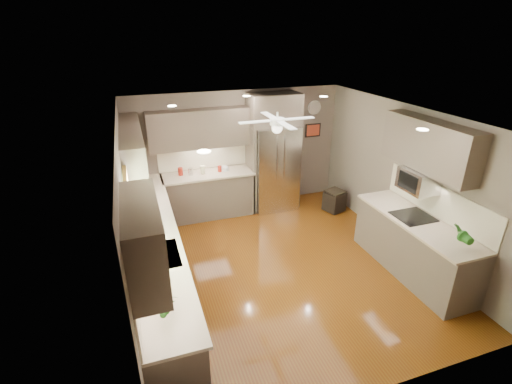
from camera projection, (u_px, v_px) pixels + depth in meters
floor at (281, 265)px, 6.18m from camera, size 5.00×5.00×0.00m
ceiling at (286, 116)px, 5.16m from camera, size 5.00×5.00×0.00m
wall_back at (237, 151)px, 7.83m from camera, size 4.50×0.00×4.50m
wall_front at (385, 302)px, 3.51m from camera, size 4.50×0.00×4.50m
wall_left at (129, 220)px, 5.00m from camera, size 0.00×5.00×5.00m
wall_right at (404, 180)px, 6.34m from camera, size 0.00×5.00×5.00m
canister_a at (180, 171)px, 7.35m from camera, size 0.12×0.12×0.15m
canister_b at (191, 172)px, 7.36m from camera, size 0.11×0.11×0.15m
canister_c at (203, 170)px, 7.41m from camera, size 0.13×0.13×0.16m
canister_d at (220, 169)px, 7.54m from camera, size 0.10×0.10×0.12m
soap_bottle at (145, 231)px, 5.18m from camera, size 0.10×0.11×0.18m
potted_plant_left at (168, 304)px, 3.70m from camera, size 0.21×0.17×0.34m
potted_plant_right at (463, 235)px, 4.90m from camera, size 0.22×0.19×0.37m
bowl at (224, 170)px, 7.58m from camera, size 0.25×0.25×0.05m
left_run at (157, 258)px, 5.53m from camera, size 0.65×4.70×1.45m
back_run at (208, 194)px, 7.67m from camera, size 1.85×0.65×1.45m
uppers at (223, 150)px, 5.81m from camera, size 4.50×4.70×0.95m
window at (129, 217)px, 4.46m from camera, size 0.05×1.12×0.92m
sink at (160, 257)px, 4.80m from camera, size 0.50×0.70×0.32m
refrigerator at (274, 155)px, 7.77m from camera, size 1.06×0.75×2.45m
right_run at (414, 245)px, 5.86m from camera, size 0.70×2.20×1.45m
microwave at (419, 180)px, 5.70m from camera, size 0.43×0.55×0.34m
ceiling_fan at (277, 123)px, 5.49m from camera, size 1.18×1.18×0.32m
recessed_lights at (272, 111)px, 5.50m from camera, size 2.84×3.14×0.01m
wall_clock at (314, 107)px, 8.01m from camera, size 0.30×0.03×0.30m
framed_print at (313, 130)px, 8.21m from camera, size 0.36×0.03×0.30m
stool at (334, 201)px, 7.93m from camera, size 0.46×0.46×0.46m
paper_towel at (166, 289)px, 3.96m from camera, size 0.11×0.11×0.28m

